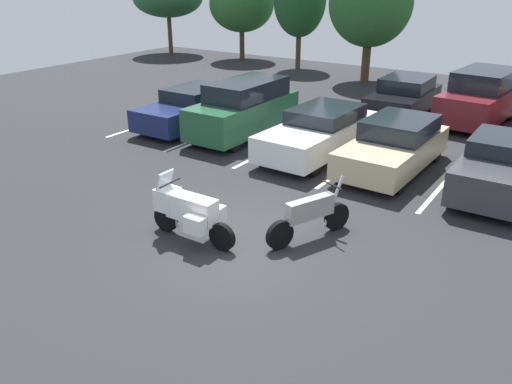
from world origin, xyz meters
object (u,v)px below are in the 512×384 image
Objects in this scene: motorcycle_touring at (189,211)px; car_charcoal at (503,166)px; motorcycle_second at (310,216)px; car_white at (320,132)px; car_champagne at (394,146)px; car_far_black at (404,97)px; car_green at (244,109)px; car_far_maroon at (480,98)px; car_navy at (192,108)px.

motorcycle_touring is 0.50× the size of car_charcoal.
car_white is at bearing 115.40° from motorcycle_second.
car_charcoal reaches higher than motorcycle_touring.
car_far_black is (-1.82, 6.07, 0.02)m from car_champagne.
motorcycle_second is 0.42× the size of car_white.
car_green is 0.93× the size of car_white.
car_far_black reaches higher than motorcycle_second.
car_far_black is at bearing 99.33° from motorcycle_second.
car_green reaches higher than car_champagne.
car_green reaches higher than motorcycle_touring.
motorcycle_touring is 0.50× the size of car_far_black.
motorcycle_touring is 6.85m from car_champagne.
car_charcoal is at bearing -1.70° from car_champagne.
car_far_black is 0.97× the size of car_far_maroon.
car_navy is at bearing 178.37° from car_champagne.
motorcycle_second is at bearing -94.51° from car_far_maroon.
car_champagne is 1.03× the size of car_charcoal.
motorcycle_touring is 0.48× the size of car_far_maroon.
car_navy is 2.25m from car_green.
car_charcoal is (5.32, -0.13, 0.01)m from car_white.
car_navy is 10.63m from car_charcoal.
car_white is 1.09× the size of car_champagne.
car_far_maroon is at bearing 43.71° from car_green.
motorcycle_second is 11.57m from car_far_maroon.
car_champagne is at bearing 178.30° from car_charcoal.
car_champagne is at bearing -73.35° from car_far_black.
motorcycle_second is at bearing -34.32° from car_navy.
car_charcoal reaches higher than car_navy.
motorcycle_touring is at bearing -103.21° from car_far_maroon.
car_white is at bearing 92.51° from motorcycle_touring.
motorcycle_touring is 1.04× the size of motorcycle_second.
car_far_maroon is (6.41, 6.13, 0.03)m from car_green.
car_far_black reaches higher than motorcycle_touring.
motorcycle_touring is at bearing -128.06° from car_charcoal.
car_far_black reaches higher than car_navy.
car_green is 8.86m from car_far_maroon.
car_champagne is (2.12, 6.51, 0.04)m from motorcycle_touring.
motorcycle_second is at bearing -44.48° from car_green.
car_far_black is at bearing -171.89° from car_far_maroon.
car_champagne is 6.34m from car_far_black.
car_white is at bearing 178.91° from car_champagne.
car_charcoal is at bearing -73.15° from car_far_maroon.
motorcycle_second is 7.72m from car_green.
car_far_black is at bearing 57.39° from car_green.
car_white is at bearing -5.41° from car_green.
car_navy is (-7.74, 5.28, 0.15)m from motorcycle_second.
car_far_black reaches higher than car_champagne.
car_navy is at bearing 145.68° from motorcycle_second.
car_charcoal reaches higher than motorcycle_second.
motorcycle_second is at bearing 34.12° from motorcycle_touring.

